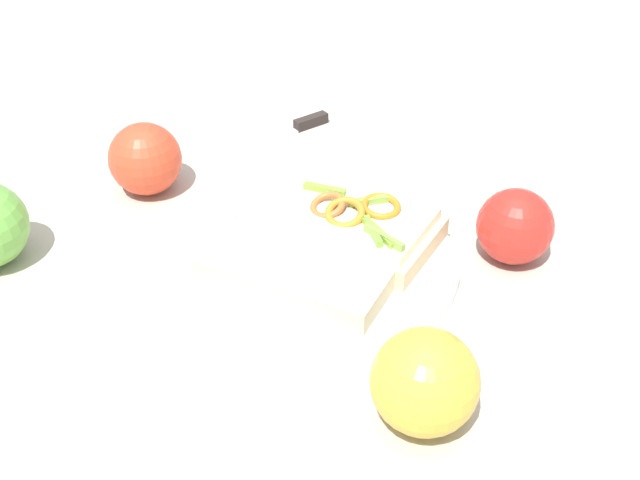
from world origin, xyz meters
TOP-DOWN VIEW (x-y plane):
  - ground_plane at (0.00, 0.00)m, footprint 2.00×2.00m
  - plate at (0.00, 0.00)m, footprint 0.26×0.26m
  - sandwich at (0.04, 0.01)m, footprint 0.15×0.20m
  - bread_slice_side at (-0.04, -0.01)m, footprint 0.14×0.19m
  - apple_0 at (-0.07, -0.19)m, footprint 0.11×0.11m
  - apple_1 at (-0.05, 0.22)m, footprint 0.10×0.10m
  - apple_2 at (0.15, -0.11)m, footprint 0.10×0.10m
  - knife at (0.16, 0.22)m, footprint 0.11×0.02m

SIDE VIEW (x-z plane):
  - ground_plane at x=0.00m, z-range 0.00..0.00m
  - knife at x=0.16m, z-range 0.00..0.01m
  - plate at x=0.00m, z-range 0.00..0.01m
  - bread_slice_side at x=-0.04m, z-range 0.01..0.03m
  - sandwich at x=0.04m, z-range 0.00..0.05m
  - apple_2 at x=0.15m, z-range 0.00..0.07m
  - apple_1 at x=-0.05m, z-range 0.00..0.08m
  - apple_0 at x=-0.07m, z-range 0.00..0.08m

